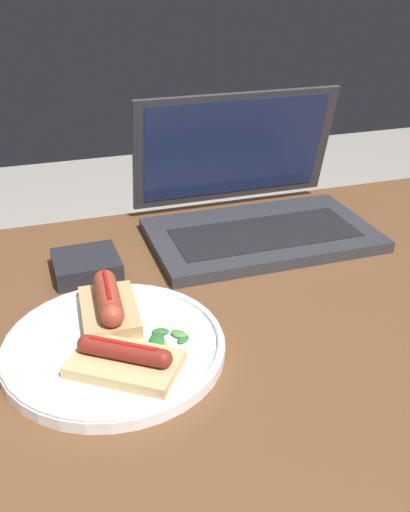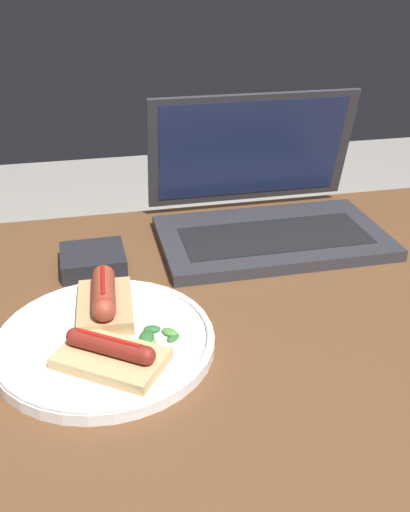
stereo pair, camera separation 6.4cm
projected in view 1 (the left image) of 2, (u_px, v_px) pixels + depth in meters
desk at (277, 348)px, 0.81m from camera, size 1.46×0.68×0.75m
laptop at (253, 209)px, 0.93m from camera, size 0.35×0.26×0.21m
plate at (114, 346)px, 0.65m from camera, size 0.26×0.26×0.02m
sausage_toast_left at (125, 359)px, 0.61m from camera, size 0.14×0.12×0.04m
sausage_toast_middle at (109, 306)px, 0.69m from camera, size 0.07×0.11×0.05m
salad_pile at (161, 341)px, 0.65m from camera, size 0.06×0.06×0.01m
external_drive at (87, 265)px, 0.82m from camera, size 0.09×0.09×0.03m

